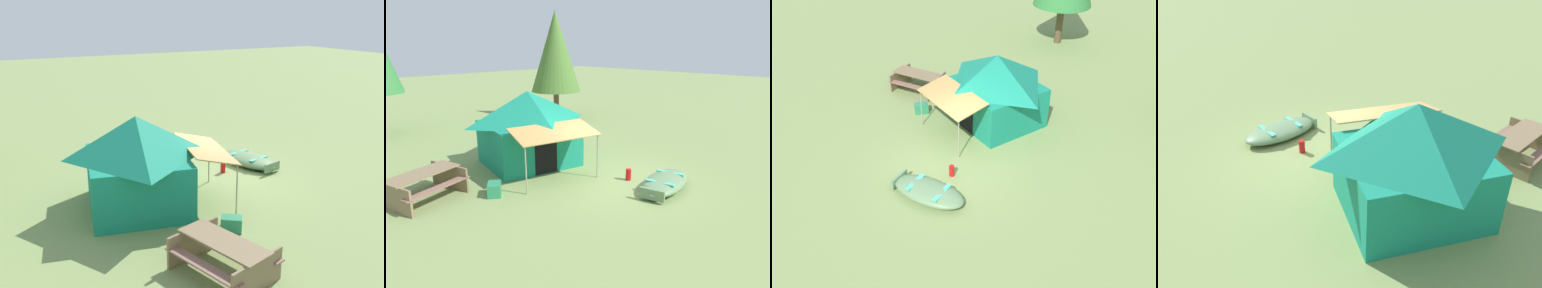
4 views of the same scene
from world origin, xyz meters
The scene contains 6 objects.
ground_plane centered at (0.00, 0.00, 0.00)m, with size 80.00×80.00×0.00m, color #7D9254.
beached_rowboat centered at (0.57, -1.56, 0.20)m, with size 2.44×1.53×0.39m.
canvas_cabin_tent centered at (-0.76, 2.96, 1.30)m, with size 3.58×4.33×2.51m.
picnic_table centered at (-4.54, 2.64, 0.48)m, with size 2.24×1.88×0.75m.
cooler_box centered at (-3.10, 1.50, 0.18)m, with size 0.50×0.35×0.36m, color #2B865A.
fuel_can centered at (0.38, -0.42, 0.18)m, with size 0.16×0.16×0.35m, color red.
Camera 4 is at (3.57, 8.19, 5.40)m, focal length 35.79 mm.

